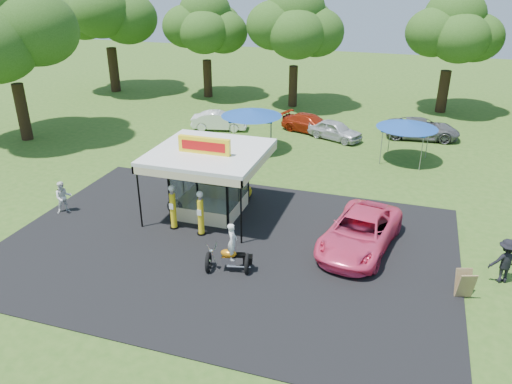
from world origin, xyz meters
TOP-DOWN VIEW (x-y plane):
  - ground at (0.00, 0.00)m, footprint 120.00×120.00m
  - asphalt_apron at (0.00, 2.00)m, footprint 20.00×14.00m
  - gas_station_kiosk at (-2.00, 4.99)m, footprint 5.40×5.40m
  - gas_pump_left at (-3.02, 2.83)m, footprint 0.42×0.42m
  - gas_pump_right at (-1.51, 2.66)m, footprint 0.42×0.42m
  - motorcycle at (0.88, 0.23)m, footprint 2.01×1.30m
  - spare_tires at (-3.68, 4.28)m, footprint 0.96×0.72m
  - a_frame_sign at (9.94, 1.27)m, footprint 0.69×0.74m
  - kiosk_car at (-2.00, 7.20)m, footprint 2.82×1.13m
  - pink_sedan at (5.67, 3.71)m, footprint 3.63×6.14m
  - spectator_west at (-9.10, 2.66)m, footprint 1.04×1.04m
  - spectator_east_a at (11.45, 2.86)m, footprint 1.40×1.08m
  - bg_car_a at (-6.87, 18.35)m, footprint 4.45×2.41m
  - bg_car_b at (-0.07, 19.88)m, footprint 4.91×3.13m
  - bg_car_c at (2.02, 18.73)m, footprint 4.36×3.10m
  - bg_car_d at (8.01, 20.94)m, footprint 5.43×2.83m
  - tent_west at (-3.06, 14.77)m, footprint 4.10×4.10m
  - tent_east at (6.99, 15.69)m, footprint 3.83×3.83m
  - oak_far_a at (-21.65, 27.21)m, footprint 10.08×10.08m
  - oak_far_b at (-11.88, 27.99)m, footprint 8.06×8.06m
  - oak_far_c at (-3.24, 27.00)m, footprint 8.60×8.60m
  - oak_far_d at (9.45, 29.08)m, footprint 8.24×8.24m
  - oak_near at (-19.37, 11.85)m, footprint 10.43×10.43m

SIDE VIEW (x-z plane):
  - ground at x=0.00m, z-range 0.00..0.00m
  - asphalt_apron at x=0.00m, z-range 0.00..0.04m
  - spare_tires at x=-3.68m, z-range -0.01..0.77m
  - kiosk_car at x=-2.00m, z-range 0.00..0.96m
  - a_frame_sign at x=9.94m, z-range 0.01..1.14m
  - bg_car_b at x=-0.07m, z-range 0.00..1.32m
  - bg_car_c at x=2.02m, z-range 0.00..1.38m
  - bg_car_a at x=-6.87m, z-range 0.00..1.39m
  - bg_car_d at x=8.01m, z-range 0.00..1.46m
  - pink_sedan at x=5.67m, z-range 0.00..1.60m
  - spectator_west at x=-9.10m, z-range 0.00..1.70m
  - motorcycle at x=0.88m, z-range -0.25..2.03m
  - spectator_east_a at x=11.45m, z-range 0.00..1.90m
  - gas_pump_right at x=-1.51m, z-range -0.05..2.21m
  - gas_pump_left at x=-3.02m, z-range -0.05..2.22m
  - gas_station_kiosk at x=-2.00m, z-range -0.31..3.87m
  - tent_east at x=6.99m, z-range 1.08..3.76m
  - tent_west at x=-3.06m, z-range 1.16..4.02m
  - oak_far_b at x=-11.88m, z-range 1.33..10.94m
  - oak_far_d at x=9.45m, z-range 1.35..11.16m
  - oak_far_c at x=-3.24m, z-range 1.36..11.50m
  - oak_near at x=-19.37m, z-range 1.52..13.53m
  - oak_far_a at x=-21.65m, z-range 1.63..13.58m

